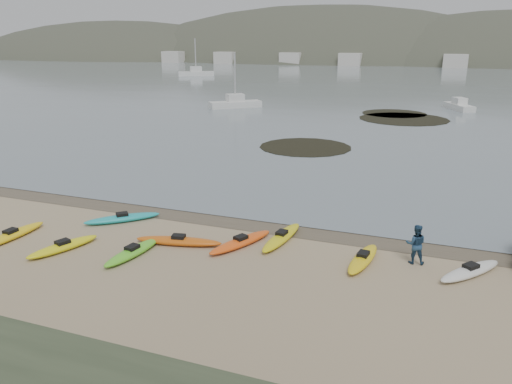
% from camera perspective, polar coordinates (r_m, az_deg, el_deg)
% --- Properties ---
extents(ground, '(600.00, 600.00, 0.00)m').
position_cam_1_polar(ground, '(24.52, -0.00, -3.35)').
color(ground, tan).
rests_on(ground, ground).
extents(wet_sand, '(60.00, 60.00, 0.00)m').
position_cam_1_polar(wet_sand, '(24.26, -0.25, -3.57)').
color(wet_sand, brown).
rests_on(wet_sand, ground).
extents(water, '(1200.00, 1200.00, 0.00)m').
position_cam_1_polar(water, '(321.71, 19.84, 14.67)').
color(water, slate).
rests_on(water, ground).
extents(kayaks, '(20.83, 7.79, 0.34)m').
position_cam_1_polar(kayaks, '(21.68, -6.57, -5.82)').
color(kayaks, yellow).
rests_on(kayaks, ground).
extents(person_east, '(0.86, 0.70, 1.63)m').
position_cam_1_polar(person_east, '(20.79, 17.79, -5.69)').
color(person_east, navy).
rests_on(person_east, ground).
extents(kelp_mats, '(14.92, 29.65, 0.04)m').
position_cam_1_polar(kelp_mats, '(54.44, 13.96, 7.61)').
color(kelp_mats, black).
rests_on(kelp_mats, water).
extents(moored_boats, '(99.44, 77.38, 1.17)m').
position_cam_1_polar(moored_boats, '(100.21, 18.40, 11.72)').
color(moored_boats, silver).
rests_on(moored_boats, ground).
extents(far_town, '(199.00, 5.00, 4.00)m').
position_cam_1_polar(far_town, '(166.64, 20.51, 13.86)').
color(far_town, beige).
rests_on(far_town, ground).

